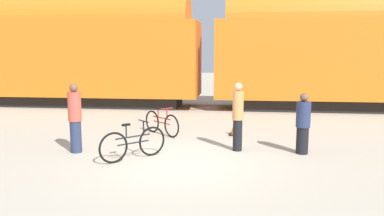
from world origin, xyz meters
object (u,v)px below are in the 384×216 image
object	(u,v)px
freight_train	(207,47)
person_in_navy	(303,124)
bicycle_maroon	(162,123)
person_in_tan	(238,116)
person_in_red	(75,118)
bicycle_black	(133,143)
traffic_cone	(235,127)

from	to	relation	value
freight_train	person_in_navy	size ratio (longest dim) A/B	15.27
bicycle_maroon	person_in_tan	xyz separation A→B (m)	(2.42, -1.69, 0.56)
freight_train	person_in_red	size ratio (longest dim) A/B	13.30
person_in_tan	person_in_red	size ratio (longest dim) A/B	1.00
freight_train	bicycle_maroon	distance (m)	6.70
bicycle_black	person_in_navy	distance (m)	4.39
bicycle_black	person_in_navy	world-z (taller)	person_in_navy
person_in_navy	freight_train	bearing A→B (deg)	-166.58
traffic_cone	person_in_tan	bearing A→B (deg)	-88.23
bicycle_black	person_in_tan	size ratio (longest dim) A/B	0.73
bicycle_black	bicycle_maroon	size ratio (longest dim) A/B	1.00
bicycle_maroon	bicycle_black	bearing A→B (deg)	-92.87
freight_train	person_in_navy	world-z (taller)	freight_train
bicycle_maroon	person_in_navy	bearing A→B (deg)	-23.55
person_in_red	traffic_cone	xyz separation A→B (m)	(4.19, 2.59, -0.67)
freight_train	bicycle_maroon	size ratio (longest dim) A/B	18.11
freight_train	bicycle_maroon	xyz separation A→B (m)	(-0.98, -6.15, -2.47)
bicycle_black	bicycle_maroon	world-z (taller)	bicycle_black
person_in_navy	traffic_cone	size ratio (longest dim) A/B	2.90
person_in_tan	person_in_navy	distance (m)	1.69
bicycle_maroon	person_in_navy	distance (m)	4.49
person_in_red	person_in_navy	xyz separation A→B (m)	(5.93, 0.58, -0.13)
bicycle_maroon	traffic_cone	distance (m)	2.37
person_in_red	freight_train	bearing A→B (deg)	-161.20
person_in_tan	bicycle_maroon	bearing A→B (deg)	19.49
freight_train	person_in_red	xyz separation A→B (m)	(-2.81, -8.51, -1.93)
person_in_red	person_in_navy	world-z (taller)	person_in_red
person_in_navy	traffic_cone	bearing A→B (deg)	-147.20
bicycle_maroon	person_in_navy	size ratio (longest dim) A/B	0.84
bicycle_black	person_in_red	xyz separation A→B (m)	(-1.69, 0.46, 0.52)
bicycle_black	person_in_tan	distance (m)	2.85
bicycle_maroon	person_in_navy	world-z (taller)	person_in_navy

